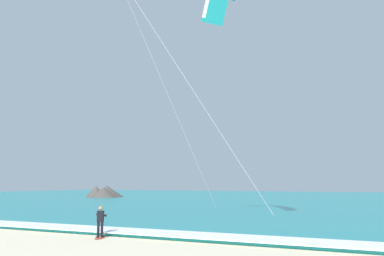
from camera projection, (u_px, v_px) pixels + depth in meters
name	position (u px, v px, depth m)	size (l,w,h in m)	color
sea	(304.00, 199.00, 77.01)	(200.00, 120.00, 0.20)	teal
surf_foam	(99.00, 229.00, 24.66)	(200.00, 2.64, 0.04)	white
surfboard	(100.00, 238.00, 22.28)	(0.94, 1.46, 0.09)	#E04C38
kitesurfer	(100.00, 220.00, 22.42)	(0.65, 0.65, 1.69)	black
headland_left	(104.00, 192.00, 81.70)	(7.95, 9.31, 2.40)	#47423D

